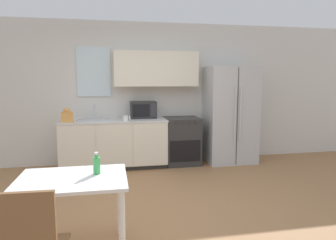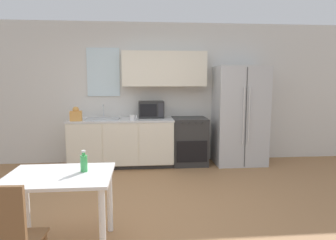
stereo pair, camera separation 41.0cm
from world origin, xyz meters
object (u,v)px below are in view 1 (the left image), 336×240
Objects in this scene: coffee_mug at (126,118)px; dining_table at (73,191)px; microwave at (143,110)px; drink_bottle at (97,165)px; oven_range at (182,141)px; refrigerator at (230,115)px.

dining_table is at bearing -103.45° from coffee_mug.
microwave is at bearing 44.64° from coffee_mug.
drink_bottle is (-0.40, -2.51, -0.12)m from coffee_mug.
microwave is 3.11m from dining_table.
microwave is 0.49× the size of dining_table.
refrigerator is (0.96, -0.03, 0.49)m from oven_range.
coffee_mug is 2.68m from dining_table.
microwave reaches higher than oven_range.
dining_table is at bearing -133.72° from refrigerator.
dining_table is 0.31m from drink_bottle.
microwave reaches higher than dining_table.
drink_bottle is (-2.43, -2.69, -0.11)m from refrigerator.
dining_table is (-1.68, -2.80, 0.17)m from oven_range.
refrigerator is at bearing 47.93° from drink_bottle.
oven_range is 3.12m from drink_bottle.
refrigerator reaches higher than oven_range.
microwave is at bearing 75.35° from drink_bottle.
dining_table is at bearing -161.04° from drink_bottle.
coffee_mug is at bearing -168.47° from oven_range.
drink_bottle reaches higher than dining_table.
oven_range is at bearing 177.98° from refrigerator.
coffee_mug is (-0.34, -0.34, -0.11)m from microwave.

